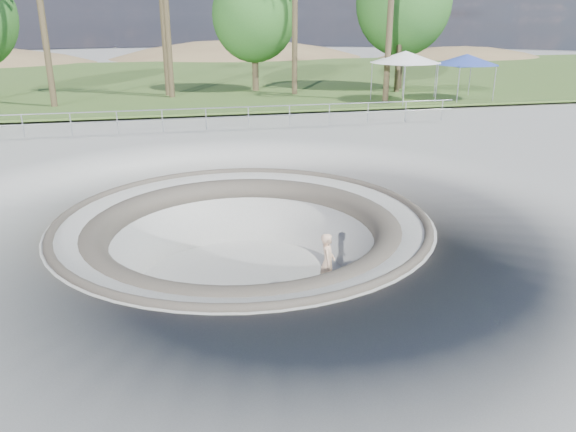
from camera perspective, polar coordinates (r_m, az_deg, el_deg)
The scene contains 11 objects.
ground at distance 15.47m, azimuth -4.60°, elevation -0.27°, with size 180.00×180.00×0.00m, color #AAAAA5.
skate_bowl at distance 16.19m, azimuth -4.42°, elevation -6.36°, with size 14.00×14.00×4.10m.
grass_strip at distance 48.71m, azimuth -10.45°, elevation 13.55°, with size 180.00×36.00×0.12m.
distant_hills at distance 72.85m, azimuth -7.93°, elevation 9.94°, with size 103.20×45.00×28.60m.
safety_railing at distance 26.88m, azimuth -8.32°, elevation 9.77°, with size 25.00×0.06×1.03m.
skateboard at distance 15.56m, azimuth 3.97°, elevation -7.54°, with size 0.75×0.40×0.07m.
skater at distance 15.20m, azimuth 4.04°, elevation -4.74°, with size 0.60×0.39×1.64m, color #E1B591.
canopy_white at distance 35.53m, azimuth 11.84°, elevation 15.52°, with size 5.42×5.42×2.95m.
canopy_blue at distance 37.36m, azimuth 17.68°, elevation 14.90°, with size 5.36×5.36×2.72m.
bushy_tree_mid at distance 39.74m, azimuth -3.45°, elevation 19.67°, with size 5.62×5.11×8.11m.
bushy_tree_right at distance 41.59m, azimuth 11.69°, elevation 20.50°, with size 6.56×5.96×9.46m.
Camera 1 is at (-1.92, -14.41, 5.31)m, focal length 35.00 mm.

